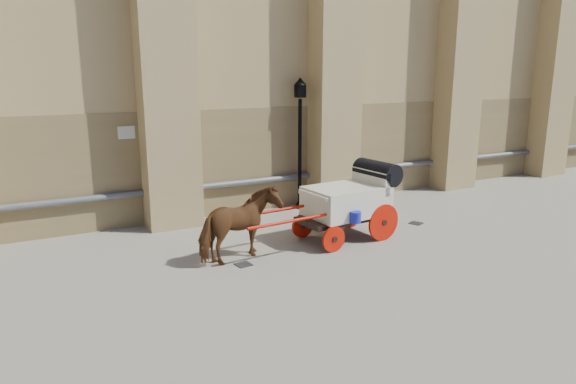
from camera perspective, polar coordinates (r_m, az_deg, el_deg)
ground at (r=11.17m, az=-2.47°, el=-7.79°), size 90.00×90.00×0.00m
horse at (r=11.06m, az=-5.37°, el=-3.75°), size 2.02×1.33×1.57m
carriage at (r=12.59m, az=7.03°, el=-0.70°), size 4.29×1.60×1.84m
street_lamp at (r=15.06m, az=1.33°, el=5.81°), size 0.36×0.36×3.84m
drain_grate_near at (r=11.05m, az=-4.97°, el=-8.03°), size 0.35×0.35×0.01m
drain_grate_far at (r=14.31m, az=14.02°, el=-3.39°), size 0.42×0.42×0.01m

